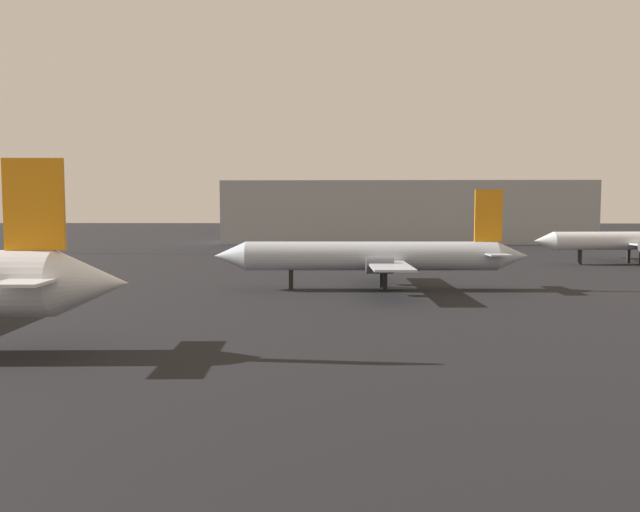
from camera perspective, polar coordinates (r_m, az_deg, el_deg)
The scene contains 3 objects.
airplane_distant at distance 59.24m, azimuth 4.84°, elevation -0.00°, with size 29.09×20.34×9.24m.
airplane_far_left at distance 95.23m, azimuth 25.91°, elevation 1.22°, with size 26.07×23.12×8.42m.
terminal_building at distance 141.49m, azimuth 7.46°, elevation 3.90°, with size 77.21×19.94×13.14m, color #999EA3.
Camera 1 is at (1.33, -8.09, 7.60)m, focal length 35.91 mm.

